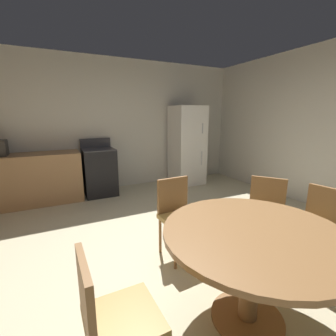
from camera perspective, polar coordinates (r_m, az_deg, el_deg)
name	(u,v)px	position (r m, az deg, el deg)	size (l,w,h in m)	color
ground_plane	(180,260)	(2.76, 2.99, -21.60)	(14.00, 14.00, 0.00)	beige
wall_back	(111,125)	(5.16, -13.78, 10.11)	(6.05, 0.12, 2.70)	beige
wall_right	(331,128)	(4.64, 35.05, 7.94)	(0.12, 5.55, 2.70)	beige
kitchen_counter	(20,181)	(4.80, -32.49, -2.60)	(2.01, 0.60, 0.90)	#9E754C
oven_range	(100,171)	(4.82, -16.38, -0.81)	(0.60, 0.60, 1.10)	black
refrigerator	(187,146)	(5.38, 4.67, 5.50)	(0.68, 0.68, 1.76)	white
dining_table	(253,249)	(1.89, 20.02, -18.07)	(1.31, 1.31, 0.76)	olive
chair_northeast	(265,212)	(2.87, 22.69, -9.79)	(0.56, 0.56, 0.87)	olive
chair_north	(178,212)	(2.65, 2.41, -10.72)	(0.42, 0.42, 0.87)	olive
chair_west	(110,317)	(1.51, -13.87, -31.77)	(0.41, 0.41, 0.87)	olive
chair_east	(319,226)	(2.77, 33.02, -11.76)	(0.45, 0.45, 0.87)	olive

